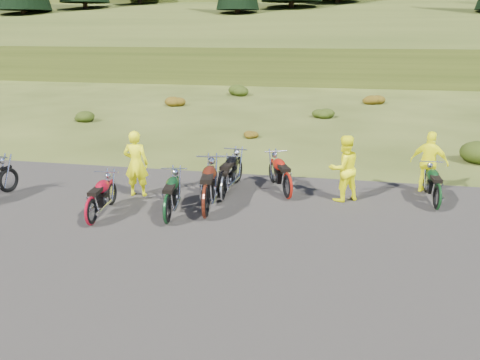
# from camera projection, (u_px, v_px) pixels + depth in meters

# --- Properties ---
(ground) EXTENTS (300.00, 300.00, 0.00)m
(ground) POSITION_uv_depth(u_px,v_px,m) (198.00, 223.00, 11.02)
(ground) COLOR #313D14
(ground) RESTS_ON ground
(gravel_pad) EXTENTS (20.00, 12.00, 0.04)m
(gravel_pad) POSITION_uv_depth(u_px,v_px,m) (170.00, 263.00, 9.16)
(gravel_pad) COLOR black
(gravel_pad) RESTS_ON ground
(hill_slope) EXTENTS (300.00, 45.97, 9.37)m
(hill_slope) POSITION_uv_depth(u_px,v_px,m) (309.00, 66.00, 57.71)
(hill_slope) COLOR #334115
(hill_slope) RESTS_ON ground
(hill_plateau) EXTENTS (300.00, 90.00, 9.17)m
(hill_plateau) POSITION_uv_depth(u_px,v_px,m) (322.00, 48.00, 113.74)
(hill_plateau) COLOR #334115
(hill_plateau) RESTS_ON ground
(shrub_1) EXTENTS (1.03, 1.03, 0.61)m
(shrub_1) POSITION_uv_depth(u_px,v_px,m) (83.00, 115.00, 23.13)
(shrub_1) COLOR #20360D
(shrub_1) RESTS_ON ground
(shrub_2) EXTENTS (1.30, 1.30, 0.77)m
(shrub_2) POSITION_uv_depth(u_px,v_px,m) (174.00, 100.00, 27.53)
(shrub_2) COLOR brown
(shrub_2) RESTS_ON ground
(shrub_3) EXTENTS (1.56, 1.56, 0.92)m
(shrub_3) POSITION_uv_depth(u_px,v_px,m) (239.00, 89.00, 31.93)
(shrub_3) COLOR #20360D
(shrub_3) RESTS_ON ground
(shrub_4) EXTENTS (0.77, 0.77, 0.45)m
(shrub_4) POSITION_uv_depth(u_px,v_px,m) (249.00, 132.00, 19.62)
(shrub_4) COLOR brown
(shrub_4) RESTS_ON ground
(shrub_5) EXTENTS (1.03, 1.03, 0.61)m
(shrub_5) POSITION_uv_depth(u_px,v_px,m) (322.00, 112.00, 24.02)
(shrub_5) COLOR #20360D
(shrub_5) RESTS_ON ground
(shrub_6) EXTENTS (1.30, 1.30, 0.77)m
(shrub_6) POSITION_uv_depth(u_px,v_px,m) (373.00, 98.00, 28.42)
(shrub_6) COLOR brown
(shrub_6) RESTS_ON ground
(motorcycle_1) EXTENTS (0.80, 1.95, 1.00)m
(motorcycle_1) POSITION_uv_depth(u_px,v_px,m) (93.00, 226.00, 10.89)
(motorcycle_1) COLOR maroon
(motorcycle_1) RESTS_ON ground
(motorcycle_2) EXTENTS (0.96, 2.08, 1.05)m
(motorcycle_2) POSITION_uv_depth(u_px,v_px,m) (168.00, 225.00, 10.95)
(motorcycle_2) COLOR black
(motorcycle_2) RESTS_ON ground
(motorcycle_3) EXTENTS (0.74, 1.90, 0.98)m
(motorcycle_3) POSITION_uv_depth(u_px,v_px,m) (223.00, 201.00, 12.42)
(motorcycle_3) COLOR silver
(motorcycle_3) RESTS_ON ground
(motorcycle_4) EXTENTS (1.10, 2.43, 1.23)m
(motorcycle_4) POSITION_uv_depth(u_px,v_px,m) (206.00, 219.00, 11.27)
(motorcycle_4) COLOR #49170C
(motorcycle_4) RESTS_ON ground
(motorcycle_5) EXTENTS (0.91, 2.19, 1.12)m
(motorcycle_5) POSITION_uv_depth(u_px,v_px,m) (223.00, 199.00, 12.59)
(motorcycle_5) COLOR black
(motorcycle_5) RESTS_ON ground
(motorcycle_6) EXTENTS (1.44, 2.14, 1.07)m
(motorcycle_6) POSITION_uv_depth(u_px,v_px,m) (287.00, 200.00, 12.54)
(motorcycle_6) COLOR #9F170B
(motorcycle_6) RESTS_ON ground
(motorcycle_7) EXTENTS (0.68, 1.92, 1.00)m
(motorcycle_7) POSITION_uv_depth(u_px,v_px,m) (436.00, 210.00, 11.80)
(motorcycle_7) COLOR black
(motorcycle_7) RESTS_ON ground
(person_middle) EXTENTS (0.69, 0.49, 1.80)m
(person_middle) POSITION_uv_depth(u_px,v_px,m) (136.00, 165.00, 12.53)
(person_middle) COLOR #F9FA0D
(person_middle) RESTS_ON ground
(person_right_a) EXTENTS (1.07, 1.01, 1.75)m
(person_right_a) POSITION_uv_depth(u_px,v_px,m) (343.00, 169.00, 12.19)
(person_right_a) COLOR #F9FA0D
(person_right_a) RESTS_ON ground
(person_right_b) EXTENTS (1.09, 0.77, 1.71)m
(person_right_b) POSITION_uv_depth(u_px,v_px,m) (429.00, 163.00, 12.82)
(person_right_b) COLOR #F9FA0D
(person_right_b) RESTS_ON ground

